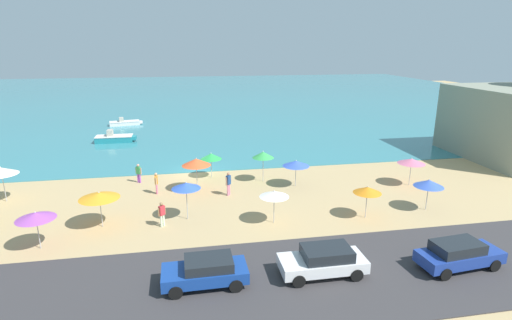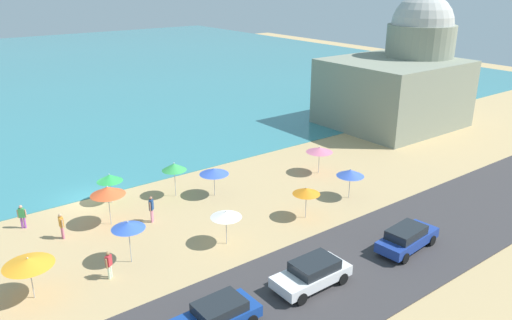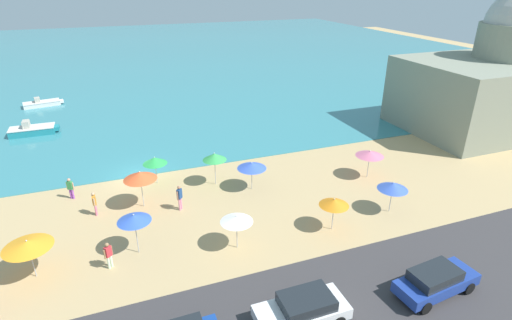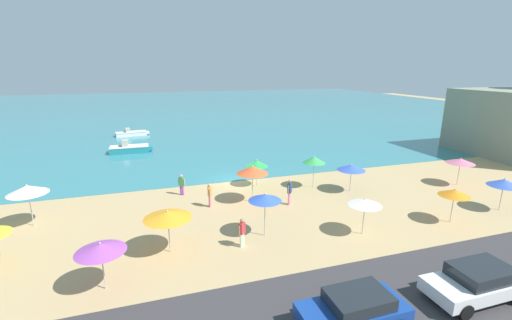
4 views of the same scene
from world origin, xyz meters
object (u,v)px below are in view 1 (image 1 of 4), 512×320
(beach_umbrella_4, at_px, (36,216))
(parked_car_3, at_px, (206,271))
(beach_umbrella_10, at_px, (274,194))
(skiff_nearshore, at_px, (115,138))
(parked_car_1, at_px, (324,260))
(beach_umbrella_9, at_px, (211,156))
(bather_0, at_px, (228,183))
(bather_3, at_px, (162,213))
(bather_1, at_px, (156,182))
(beach_umbrella_5, at_px, (367,190))
(parked_car_0, at_px, (459,254))
(beach_umbrella_11, at_px, (263,155))
(skiff_offshore, at_px, (125,123))
(bather_2, at_px, (139,172))
(beach_umbrella_7, at_px, (296,163))
(beach_umbrella_1, at_px, (186,186))
(beach_umbrella_0, at_px, (99,196))
(beach_umbrella_12, at_px, (412,161))
(beach_umbrella_8, at_px, (429,183))
(beach_umbrella_13, at_px, (196,162))
(beach_umbrella_6, at_px, (1,171))

(beach_umbrella_4, bearing_deg, parked_car_3, -30.52)
(beach_umbrella_10, relative_size, skiff_nearshore, 0.49)
(beach_umbrella_10, xyz_separation_m, parked_car_1, (1.08, -6.41, -1.15))
(beach_umbrella_9, height_order, bather_0, beach_umbrella_9)
(beach_umbrella_9, xyz_separation_m, bather_3, (-3.77, -9.14, -0.99))
(bather_1, bearing_deg, beach_umbrella_5, -26.60)
(bather_3, xyz_separation_m, parked_car_0, (15.16, -7.78, -0.09))
(beach_umbrella_11, relative_size, bather_1, 1.56)
(bather_0, relative_size, skiff_offshore, 0.40)
(beach_umbrella_11, height_order, bather_2, beach_umbrella_11)
(parked_car_1, height_order, skiff_nearshore, skiff_nearshore)
(beach_umbrella_7, bearing_deg, beach_umbrella_1, -150.90)
(beach_umbrella_0, xyz_separation_m, beach_umbrella_12, (23.34, 3.67, -0.06))
(beach_umbrella_7, relative_size, beach_umbrella_11, 0.84)
(bather_0, xyz_separation_m, bather_2, (-7.02, 4.22, -0.13))
(beach_umbrella_1, xyz_separation_m, beach_umbrella_8, (16.41, -1.39, -0.38))
(parked_car_1, bearing_deg, beach_umbrella_10, 99.57)
(beach_umbrella_8, relative_size, parked_car_1, 0.53)
(parked_car_1, xyz_separation_m, parked_car_3, (-5.81, 0.11, -0.02))
(beach_umbrella_9, height_order, parked_car_1, beach_umbrella_9)
(beach_umbrella_5, relative_size, bather_1, 1.31)
(parked_car_0, bearing_deg, beach_umbrella_11, 115.48)
(beach_umbrella_5, bearing_deg, beach_umbrella_13, 147.20)
(beach_umbrella_12, bearing_deg, parked_car_1, -135.02)
(bather_1, bearing_deg, bather_3, -83.52)
(beach_umbrella_10, height_order, bather_3, beach_umbrella_10)
(bather_0, height_order, bather_1, bather_0)
(beach_umbrella_10, bearing_deg, beach_umbrella_0, 172.89)
(bather_0, height_order, parked_car_3, bather_0)
(beach_umbrella_6, bearing_deg, bather_3, -28.79)
(bather_0, distance_m, bather_1, 5.57)
(beach_umbrella_7, xyz_separation_m, bather_3, (-10.32, -5.69, -1.02))
(beach_umbrella_0, xyz_separation_m, bather_1, (3.08, 5.32, -1.14))
(skiff_offshore, bearing_deg, beach_umbrella_8, -54.72)
(beach_umbrella_0, xyz_separation_m, beach_umbrella_6, (-7.75, 5.69, 0.25))
(skiff_nearshore, bearing_deg, beach_umbrella_5, -51.72)
(beach_umbrella_1, xyz_separation_m, parked_car_1, (6.57, -7.95, -1.52))
(skiff_nearshore, bearing_deg, beach_umbrella_1, -70.76)
(beach_umbrella_0, height_order, beach_umbrella_5, beach_umbrella_0)
(beach_umbrella_0, distance_m, beach_umbrella_12, 23.63)
(beach_umbrella_4, bearing_deg, beach_umbrella_9, 46.02)
(beach_umbrella_8, bearing_deg, parked_car_0, -111.41)
(parked_car_1, bearing_deg, bather_2, 123.16)
(beach_umbrella_5, xyz_separation_m, skiff_offshore, (-19.95, 35.35, -1.57))
(beach_umbrella_9, bearing_deg, beach_umbrella_1, -104.73)
(beach_umbrella_6, height_order, bather_3, beach_umbrella_6)
(beach_umbrella_12, height_order, bather_2, beach_umbrella_12)
(beach_umbrella_8, height_order, bather_3, beach_umbrella_8)
(beach_umbrella_12, bearing_deg, beach_umbrella_7, 171.48)
(beach_umbrella_13, relative_size, bather_0, 1.49)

